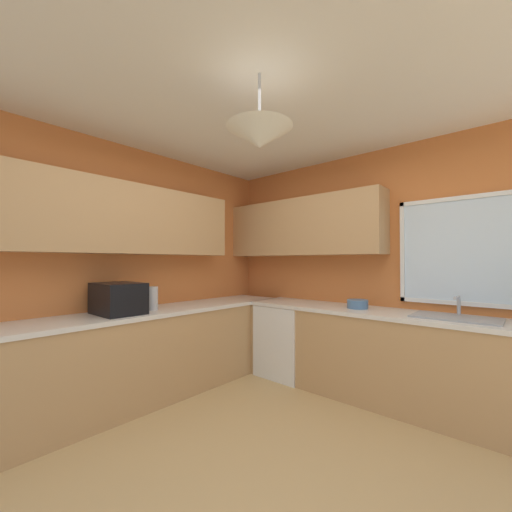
{
  "coord_description": "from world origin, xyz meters",
  "views": [
    {
      "loc": [
        1.33,
        -1.54,
        1.37
      ],
      "look_at": [
        -0.65,
        0.7,
        1.43
      ],
      "focal_mm": 22.07,
      "sensor_mm": 36.0,
      "label": 1
    }
  ],
  "objects_px": {
    "dishwasher": "(288,340)",
    "sink_assembly": "(456,317)",
    "microwave": "(118,298)",
    "kettle": "(152,298)",
    "bowl": "(358,304)"
  },
  "relations": [
    {
      "from": "kettle",
      "to": "bowl",
      "type": "distance_m",
      "value": 2.12
    },
    {
      "from": "microwave",
      "to": "sink_assembly",
      "type": "bearing_deg",
      "value": 37.09
    },
    {
      "from": "bowl",
      "to": "kettle",
      "type": "bearing_deg",
      "value": -135.69
    },
    {
      "from": "dishwasher",
      "to": "bowl",
      "type": "distance_m",
      "value": 1.01
    },
    {
      "from": "kettle",
      "to": "sink_assembly",
      "type": "relative_size",
      "value": 0.35
    },
    {
      "from": "dishwasher",
      "to": "sink_assembly",
      "type": "height_order",
      "value": "sink_assembly"
    },
    {
      "from": "dishwasher",
      "to": "bowl",
      "type": "xyz_separation_m",
      "value": [
        0.88,
        0.03,
        0.51
      ]
    },
    {
      "from": "sink_assembly",
      "to": "dishwasher",
      "type": "bearing_deg",
      "value": -178.83
    },
    {
      "from": "kettle",
      "to": "bowl",
      "type": "height_order",
      "value": "kettle"
    },
    {
      "from": "dishwasher",
      "to": "microwave",
      "type": "xyz_separation_m",
      "value": [
        -0.66,
        -1.79,
        0.61
      ]
    },
    {
      "from": "microwave",
      "to": "kettle",
      "type": "height_order",
      "value": "microwave"
    },
    {
      "from": "dishwasher",
      "to": "kettle",
      "type": "distance_m",
      "value": 1.69
    },
    {
      "from": "kettle",
      "to": "sink_assembly",
      "type": "height_order",
      "value": "kettle"
    },
    {
      "from": "dishwasher",
      "to": "sink_assembly",
      "type": "xyz_separation_m",
      "value": [
        1.75,
        0.04,
        0.47
      ]
    },
    {
      "from": "bowl",
      "to": "dishwasher",
      "type": "bearing_deg",
      "value": -178.04
    }
  ]
}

